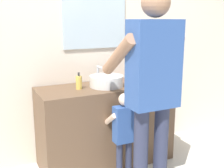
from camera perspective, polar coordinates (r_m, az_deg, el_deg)
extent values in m
cube|color=beige|center=(3.15, -3.77, 10.02)|extent=(4.40, 0.08, 2.70)
cube|color=silver|center=(3.10, -3.45, 13.33)|extent=(0.70, 0.02, 0.68)
cube|color=brown|center=(3.06, -1.23, -8.00)|extent=(1.38, 0.54, 0.83)
cylinder|color=silver|center=(2.91, -1.11, 0.58)|extent=(0.34, 0.34, 0.11)
cylinder|color=#B1B1AD|center=(2.90, -1.11, 0.68)|extent=(0.28, 0.28, 0.09)
cylinder|color=#B7BABF|center=(3.10, -2.82, 2.01)|extent=(0.03, 0.03, 0.18)
cylinder|color=#B7BABF|center=(3.03, -2.39, 3.30)|extent=(0.02, 0.12, 0.02)
cylinder|color=#B7BABF|center=(3.08, -4.00, 0.71)|extent=(0.04, 0.04, 0.05)
cylinder|color=#B7BABF|center=(3.14, -1.63, 0.96)|extent=(0.04, 0.04, 0.05)
cylinder|color=#D86666|center=(3.08, 3.85, 1.15)|extent=(0.07, 0.07, 0.09)
cylinder|color=#E5387F|center=(3.08, 3.66, 2.15)|extent=(0.03, 0.01, 0.17)
cube|color=white|center=(3.07, 3.69, 3.89)|extent=(0.01, 0.02, 0.02)
cylinder|color=orange|center=(3.09, 3.69, 2.15)|extent=(0.04, 0.01, 0.17)
cube|color=white|center=(3.07, 3.72, 3.89)|extent=(0.01, 0.02, 0.02)
cylinder|color=gold|center=(2.81, -6.56, 0.28)|extent=(0.06, 0.06, 0.13)
cylinder|color=#2D2D2D|center=(2.80, -6.60, 1.92)|extent=(0.02, 0.02, 0.03)
cylinder|color=#2D334C|center=(2.80, 1.46, -15.12)|extent=(0.06, 0.06, 0.39)
cylinder|color=#2D334C|center=(2.84, 3.28, -14.70)|extent=(0.06, 0.06, 0.39)
cube|color=#33569E|center=(2.66, 2.45, -7.93)|extent=(0.20, 0.11, 0.34)
sphere|color=beige|center=(2.59, 2.50, -3.05)|extent=(0.11, 0.11, 0.11)
cylinder|color=beige|center=(2.68, -0.50, -7.08)|extent=(0.05, 0.24, 0.19)
cylinder|color=beige|center=(2.78, 3.55, -6.40)|extent=(0.05, 0.24, 0.19)
cylinder|color=#2D334C|center=(2.50, 5.70, -13.56)|extent=(0.12, 0.12, 0.80)
cylinder|color=#2D334C|center=(2.60, 9.58, -12.57)|extent=(0.12, 0.12, 0.80)
cube|color=#33569E|center=(2.32, 8.25, 3.87)|extent=(0.40, 0.23, 0.70)
sphere|color=#A87A5B|center=(2.29, 8.66, 15.65)|extent=(0.23, 0.23, 0.23)
cylinder|color=#A87A5B|center=(2.35, 1.30, 5.66)|extent=(0.10, 0.49, 0.38)
cylinder|color=#A87A5B|center=(2.58, 10.11, 6.13)|extent=(0.10, 0.49, 0.38)
cylinder|color=yellow|center=(2.76, 7.74, 2.80)|extent=(0.01, 0.14, 0.03)
cube|color=white|center=(2.82, 6.91, 3.29)|extent=(0.01, 0.02, 0.02)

